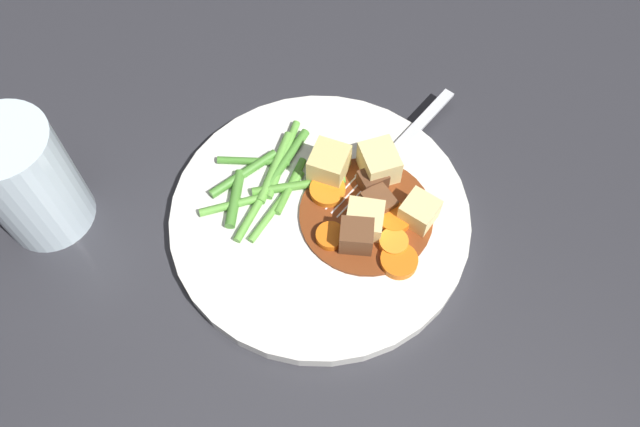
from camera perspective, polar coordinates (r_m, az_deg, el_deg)
name	(u,v)px	position (r m, az deg, el deg)	size (l,w,h in m)	color
ground_plane	(320,221)	(0.56, 0.00, -0.70)	(3.00, 3.00, 0.00)	#2D2D33
dinner_plate	(320,217)	(0.56, 0.00, -0.35)	(0.26, 0.26, 0.01)	white
stew_sauce	(366,215)	(0.55, 4.10, -0.09)	(0.11, 0.11, 0.00)	brown
carrot_slice_0	(332,192)	(0.56, 1.03, 1.87)	(0.03, 0.03, 0.01)	orange
carrot_slice_1	(394,219)	(0.55, 6.57, -0.50)	(0.03, 0.03, 0.01)	orange
carrot_slice_2	(399,261)	(0.53, 6.98, -4.18)	(0.03, 0.03, 0.01)	orange
carrot_slice_3	(330,237)	(0.54, 0.92, -2.07)	(0.02, 0.02, 0.01)	orange
carrot_slice_4	(393,243)	(0.54, 6.50, -2.61)	(0.02, 0.02, 0.01)	orange
potato_chunk_0	(379,164)	(0.56, 5.23, 4.41)	(0.03, 0.03, 0.03)	#EAD68C
potato_chunk_1	(419,212)	(0.54, 8.75, 0.10)	(0.03, 0.03, 0.03)	#EAD68C
potato_chunk_2	(329,165)	(0.56, 0.80, 4.32)	(0.03, 0.03, 0.03)	#E5CC7A
potato_chunk_3	(363,224)	(0.54, 3.85, -0.92)	(0.03, 0.03, 0.02)	#EAD68C
meat_chunk_0	(356,237)	(0.53, 3.23, -2.06)	(0.03, 0.02, 0.03)	brown
meat_chunk_1	(373,180)	(0.56, 4.68, 2.94)	(0.02, 0.02, 0.02)	#56331E
meat_chunk_2	(379,203)	(0.55, 5.21, 0.97)	(0.02, 0.03, 0.02)	brown
green_bean_0	(299,185)	(0.56, -1.89, 2.49)	(0.01, 0.01, 0.08)	#599E38
green_bean_1	(230,205)	(0.56, -7.92, 0.72)	(0.01, 0.01, 0.05)	#66AD42
green_bean_2	(235,199)	(0.56, -7.52, 1.31)	(0.01, 0.01, 0.05)	#4C8E33
green_bean_3	(252,214)	(0.55, -6.01, -0.04)	(0.01, 0.01, 0.06)	#66AD42
green_bean_4	(283,159)	(0.58, -3.29, 4.84)	(0.01, 0.01, 0.08)	#66AD42
green_bean_5	(277,206)	(0.55, -3.83, 0.69)	(0.01, 0.01, 0.08)	#66AD42
green_bean_6	(290,186)	(0.56, -2.64, 2.45)	(0.01, 0.01, 0.06)	#599E38
green_bean_7	(244,174)	(0.57, -6.77, 3.52)	(0.01, 0.01, 0.07)	#4C8E33
green_bean_8	(285,162)	(0.58, -3.12, 4.59)	(0.01, 0.01, 0.07)	#4C8E33
green_bean_9	(275,167)	(0.57, -4.00, 4.11)	(0.01, 0.01, 0.07)	#66AD42
green_bean_10	(254,161)	(0.58, -5.88, 4.62)	(0.01, 0.01, 0.06)	#4C8E33
fork	(391,155)	(0.58, 6.28, 5.15)	(0.08, 0.17, 0.00)	silver
water_glass	(28,180)	(0.57, -24.41, 2.69)	(0.08, 0.08, 0.11)	silver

